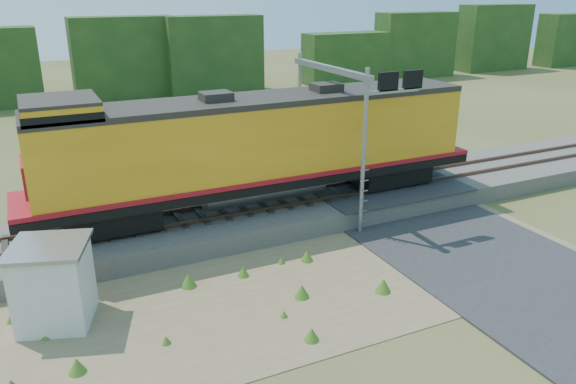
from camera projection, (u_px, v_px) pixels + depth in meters
ground at (308, 290)px, 18.71m from camera, size 140.00×140.00×0.00m
ballast at (242, 217)px, 23.66m from camera, size 70.00×5.00×0.80m
rails at (242, 206)px, 23.49m from camera, size 70.00×1.54×0.16m
dirt_shoulder at (246, 296)px, 18.32m from camera, size 26.00×8.00×0.03m
road at (456, 241)px, 22.14m from camera, size 7.00×66.00×0.86m
tree_line_north at (112, 64)px, 49.86m from camera, size 130.00×3.00×6.50m
weed_clumps at (206, 314)px, 17.38m from camera, size 15.00×6.20×0.56m
locomotive at (257, 146)px, 22.91m from camera, size 19.38×2.96×5.00m
shed at (54, 284)px, 16.54m from camera, size 2.72×2.72×2.56m
signal_gantry at (344, 101)px, 23.28m from camera, size 2.66×6.20×6.71m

